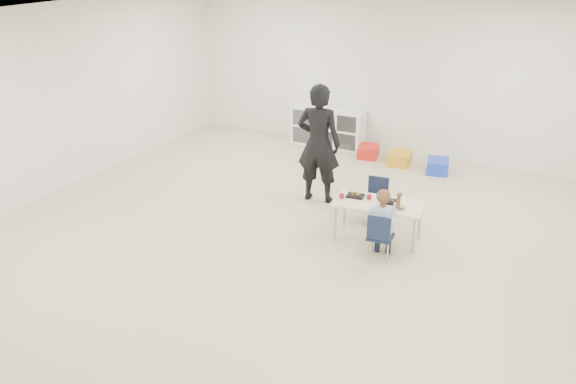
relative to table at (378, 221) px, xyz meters
The scene contains 16 objects.
room 1.80m from the table, 133.99° to the right, with size 9.00×9.02×2.80m.
table is the anchor object (origin of this frame).
chair_near 0.53m from the table, 66.78° to the right, with size 0.30×0.28×0.62m, color #111933, non-canonical shape.
chair_far 0.53m from the table, 113.22° to the left, with size 0.30×0.28×0.62m, color #111933, non-canonical shape.
child 0.57m from the table, 66.78° to the right, with size 0.42×0.42×0.98m, color #A3C1DC, non-canonical shape.
lunch_tray_near 0.30m from the table, 31.27° to the left, with size 0.22×0.16×0.03m, color black.
lunch_tray_far 0.43m from the table, behind, with size 0.22×0.16×0.03m, color black.
milk_carton 0.34m from the table, 66.21° to the right, with size 0.07×0.07×0.10m, color white.
bread_roll 0.42m from the table, 10.06° to the right, with size 0.09×0.09×0.07m, color #DDB25A.
apple_near 0.33m from the table, 162.77° to the left, with size 0.07×0.07×0.07m, color maroon.
apple_far 0.56m from the table, 169.62° to the right, with size 0.07×0.07×0.07m, color maroon.
cubby_shelf 3.93m from the table, 123.43° to the left, with size 1.40×0.40×0.70m, color white.
adult 1.61m from the table, 146.17° to the left, with size 0.64×0.42×1.77m, color black.
bin_red 3.23m from the table, 112.49° to the left, with size 0.34×0.43×0.21m, color red.
bin_yellow 2.95m from the table, 102.20° to the left, with size 0.36×0.46×0.22m, color orange.
bin_blue 2.80m from the table, 88.57° to the left, with size 0.35×0.45×0.22m, color #1A36C7.
Camera 1 is at (3.21, -5.84, 3.65)m, focal length 38.00 mm.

